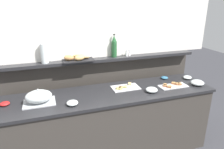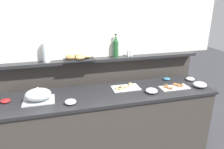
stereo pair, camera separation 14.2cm
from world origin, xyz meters
name	(u,v)px [view 1 (the left image)]	position (x,y,z in m)	size (l,w,h in m)	color
ground_plane	(99,128)	(0.00, 0.60, 0.00)	(12.00, 12.00, 0.00)	#38383D
buffet_counter	(111,124)	(0.00, 0.00, 0.45)	(2.61, 0.65, 0.89)	#3D3833
back_ledge_unit	(100,95)	(0.00, 0.50, 0.64)	(2.83, 0.22, 1.22)	#3D3833
upper_wall_panel	(98,4)	(0.00, 0.53, 1.91)	(3.43, 0.08, 1.38)	white
sandwich_platter_rear	(173,86)	(0.84, -0.07, 0.90)	(0.38, 0.16, 0.04)	silver
sandwich_platter_front	(125,87)	(0.22, 0.08, 0.90)	(0.35, 0.21, 0.04)	white
serving_cloche	(39,97)	(-0.83, -0.01, 0.96)	(0.34, 0.24, 0.17)	#B7BABF
glass_bowl_large	(187,77)	(1.20, 0.11, 0.91)	(0.12, 0.12, 0.05)	silver
glass_bowl_medium	(72,103)	(-0.49, -0.17, 0.91)	(0.13, 0.13, 0.05)	silver
glass_bowl_small	(197,83)	(1.18, -0.13, 0.92)	(0.17, 0.17, 0.07)	silver
glass_bowl_extra	(152,90)	(0.49, -0.14, 0.92)	(0.15, 0.15, 0.06)	silver
condiment_bowl_red	(5,104)	(-1.18, 0.05, 0.91)	(0.10, 0.10, 0.04)	red
condiment_bowl_dark	(164,78)	(0.89, 0.22, 0.91)	(0.10, 0.10, 0.04)	teal
wine_bottle_green	(114,47)	(0.20, 0.44, 1.36)	(0.08, 0.08, 0.32)	#23562D
salt_shaker	(127,53)	(0.37, 0.43, 1.26)	(0.03, 0.03, 0.09)	white
pepper_shaker	(129,53)	(0.42, 0.43, 1.26)	(0.03, 0.03, 0.09)	white
bread_basket	(77,57)	(-0.32, 0.43, 1.25)	(0.40, 0.29, 0.08)	black
water_carafe	(44,53)	(-0.72, 0.43, 1.34)	(0.09, 0.09, 0.25)	silver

